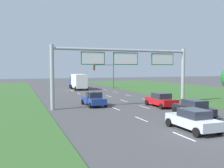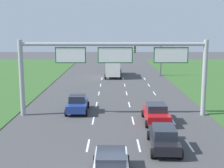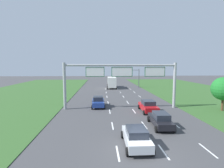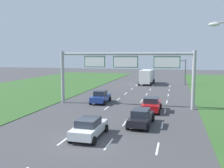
{
  "view_description": "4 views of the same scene",
  "coord_description": "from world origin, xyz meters",
  "px_view_note": "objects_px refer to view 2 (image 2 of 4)",
  "views": [
    {
      "loc": [
        -11.84,
        -13.4,
        4.46
      ],
      "look_at": [
        -1.19,
        14.77,
        2.57
      ],
      "focal_mm": 40.0,
      "sensor_mm": 36.0,
      "label": 1
    },
    {
      "loc": [
        -0.09,
        -14.45,
        7.83
      ],
      "look_at": [
        -0.23,
        15.14,
        2.72
      ],
      "focal_mm": 50.0,
      "sensor_mm": 36.0,
      "label": 2
    },
    {
      "loc": [
        -2.97,
        -12.4,
        6.52
      ],
      "look_at": [
        -1.22,
        15.32,
        3.61
      ],
      "focal_mm": 28.0,
      "sensor_mm": 36.0,
      "label": 3
    },
    {
      "loc": [
        6.32,
        -16.88,
        6.41
      ],
      "look_at": [
        -1.32,
        12.93,
        2.87
      ],
      "focal_mm": 40.0,
      "sensor_mm": 36.0,
      "label": 4
    }
  ],
  "objects_px": {
    "car_far_ahead": "(158,113)",
    "sign_gantry": "(117,62)",
    "traffic_light_mast": "(151,54)",
    "car_lead_silver": "(79,104)",
    "car_mid_lane": "(165,138)",
    "car_near_red": "(112,165)",
    "box_truck": "(115,66)"
  },
  "relations": [
    {
      "from": "car_near_red",
      "to": "car_mid_lane",
      "type": "distance_m",
      "value": 5.55
    },
    {
      "from": "box_truck",
      "to": "traffic_light_mast",
      "type": "bearing_deg",
      "value": 5.24
    },
    {
      "from": "sign_gantry",
      "to": "car_far_ahead",
      "type": "bearing_deg",
      "value": -32.75
    },
    {
      "from": "car_far_ahead",
      "to": "box_truck",
      "type": "xyz_separation_m",
      "value": [
        -3.55,
        27.04,
        0.94
      ]
    },
    {
      "from": "car_mid_lane",
      "to": "sign_gantry",
      "type": "height_order",
      "value": "sign_gantry"
    },
    {
      "from": "car_mid_lane",
      "to": "car_near_red",
      "type": "bearing_deg",
      "value": -126.45
    },
    {
      "from": "car_near_red",
      "to": "box_truck",
      "type": "height_order",
      "value": "box_truck"
    },
    {
      "from": "car_lead_silver",
      "to": "traffic_light_mast",
      "type": "height_order",
      "value": "traffic_light_mast"
    },
    {
      "from": "car_mid_lane",
      "to": "box_truck",
      "type": "distance_m",
      "value": 33.36
    },
    {
      "from": "car_mid_lane",
      "to": "traffic_light_mast",
      "type": "height_order",
      "value": "traffic_light_mast"
    },
    {
      "from": "car_far_ahead",
      "to": "traffic_light_mast",
      "type": "xyz_separation_m",
      "value": [
        2.67,
        27.42,
        3.06
      ]
    },
    {
      "from": "car_near_red",
      "to": "car_lead_silver",
      "type": "bearing_deg",
      "value": 103.67
    },
    {
      "from": "car_lead_silver",
      "to": "car_mid_lane",
      "type": "height_order",
      "value": "car_lead_silver"
    },
    {
      "from": "car_lead_silver",
      "to": "car_far_ahead",
      "type": "distance_m",
      "value": 7.93
    },
    {
      "from": "car_near_red",
      "to": "sign_gantry",
      "type": "height_order",
      "value": "sign_gantry"
    },
    {
      "from": "car_lead_silver",
      "to": "sign_gantry",
      "type": "distance_m",
      "value": 5.63
    },
    {
      "from": "car_mid_lane",
      "to": "box_truck",
      "type": "bearing_deg",
      "value": 98.2
    },
    {
      "from": "car_lead_silver",
      "to": "car_mid_lane",
      "type": "distance_m",
      "value": 11.75
    },
    {
      "from": "car_near_red",
      "to": "car_mid_lane",
      "type": "height_order",
      "value": "car_mid_lane"
    },
    {
      "from": "sign_gantry",
      "to": "box_truck",
      "type": "bearing_deg",
      "value": 90.09
    },
    {
      "from": "car_mid_lane",
      "to": "box_truck",
      "type": "relative_size",
      "value": 0.55
    },
    {
      "from": "car_near_red",
      "to": "car_far_ahead",
      "type": "bearing_deg",
      "value": 70.1
    },
    {
      "from": "sign_gantry",
      "to": "traffic_light_mast",
      "type": "xyz_separation_m",
      "value": [
        6.19,
        25.16,
        -1.09
      ]
    },
    {
      "from": "car_mid_lane",
      "to": "car_lead_silver",
      "type": "bearing_deg",
      "value": 128.05
    },
    {
      "from": "box_truck",
      "to": "traffic_light_mast",
      "type": "relative_size",
      "value": 1.47
    },
    {
      "from": "car_far_ahead",
      "to": "sign_gantry",
      "type": "height_order",
      "value": "sign_gantry"
    },
    {
      "from": "car_near_red",
      "to": "box_truck",
      "type": "bearing_deg",
      "value": 89.87
    },
    {
      "from": "car_near_red",
      "to": "sign_gantry",
      "type": "distance_m",
      "value": 13.39
    },
    {
      "from": "sign_gantry",
      "to": "traffic_light_mast",
      "type": "relative_size",
      "value": 3.08
    },
    {
      "from": "car_mid_lane",
      "to": "box_truck",
      "type": "height_order",
      "value": "box_truck"
    },
    {
      "from": "car_near_red",
      "to": "sign_gantry",
      "type": "xyz_separation_m",
      "value": [
        0.34,
        12.72,
        4.17
      ]
    },
    {
      "from": "sign_gantry",
      "to": "car_mid_lane",
      "type": "bearing_deg",
      "value": -69.39
    }
  ]
}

